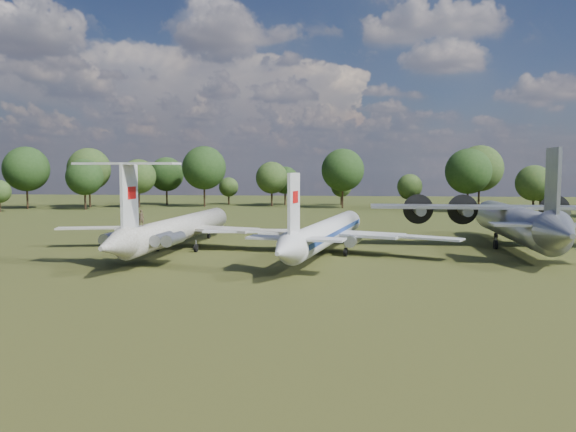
# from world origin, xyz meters

# --- Properties ---
(ground) EXTENTS (300.00, 300.00, 0.00)m
(ground) POSITION_xyz_m (0.00, 0.00, 0.00)
(ground) COLOR #263D14
(ground) RESTS_ON ground
(il62_airliner) EXTENTS (36.80, 46.32, 4.34)m
(il62_airliner) POSITION_xyz_m (-1.55, 3.73, 2.17)
(il62_airliner) COLOR #B4B3AF
(il62_airliner) RESTS_ON ground
(tu104_jet) EXTENTS (39.38, 47.82, 4.26)m
(tu104_jet) POSITION_xyz_m (17.29, 1.66, 2.13)
(tu104_jet) COLOR white
(tu104_jet) RESTS_ON ground
(an12_transport) EXTENTS (38.68, 42.96, 5.51)m
(an12_transport) POSITION_xyz_m (41.73, 9.33, 2.76)
(an12_transport) COLOR #9C9EA3
(an12_transport) RESTS_ON ground
(person_on_il62) EXTENTS (0.74, 0.62, 1.75)m
(person_on_il62) POSITION_xyz_m (-2.34, -8.39, 5.21)
(person_on_il62) COLOR #8F6D48
(person_on_il62) RESTS_ON il62_airliner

